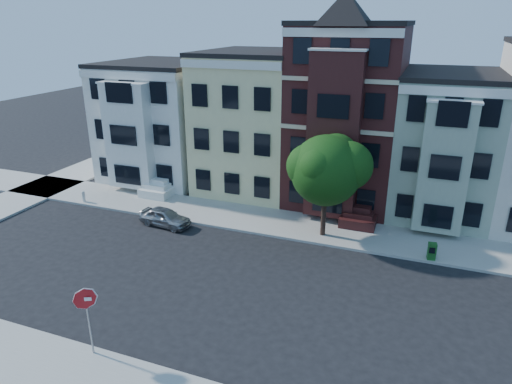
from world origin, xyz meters
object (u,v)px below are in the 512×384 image
at_px(parked_car, 165,217).
at_px(stop_sign, 88,317).
at_px(street_tree, 326,175).
at_px(fire_hydrant, 84,197).
at_px(newspaper_box, 432,251).

xyz_separation_m(parked_car, stop_sign, (3.76, -11.50, 1.21)).
relative_size(street_tree, parked_car, 2.20).
relative_size(street_tree, stop_sign, 2.30).
height_order(fire_hydrant, stop_sign, stop_sign).
bearing_deg(newspaper_box, street_tree, 163.65).
xyz_separation_m(newspaper_box, fire_hydrant, (-23.37, 0.09, -0.15)).
relative_size(parked_car, newspaper_box, 3.64).
bearing_deg(parked_car, street_tree, -72.03).
bearing_deg(fire_hydrant, parked_car, -9.10).
relative_size(fire_hydrant, stop_sign, 0.19).
bearing_deg(stop_sign, street_tree, 41.11).
relative_size(street_tree, newspaper_box, 8.02).
xyz_separation_m(street_tree, newspaper_box, (6.20, -0.89, -3.32)).
bearing_deg(parked_car, stop_sign, -155.43).
bearing_deg(newspaper_box, stop_sign, -142.27).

